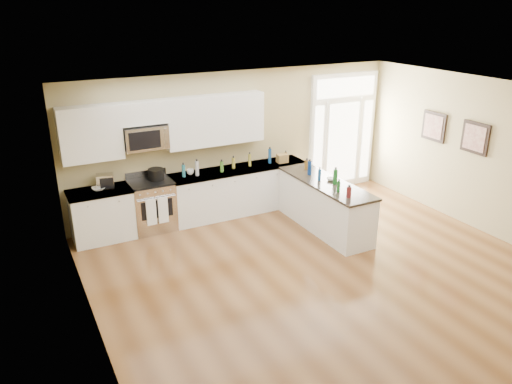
# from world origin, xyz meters

# --- Properties ---
(ground) EXTENTS (8.00, 8.00, 0.00)m
(ground) POSITION_xyz_m (0.00, 0.00, 0.00)
(ground) COLOR #583518
(room_shell) EXTENTS (8.00, 8.00, 8.00)m
(room_shell) POSITION_xyz_m (0.00, 0.00, 1.71)
(room_shell) COLOR tan
(room_shell) RESTS_ON ground
(back_cabinet_left) EXTENTS (1.10, 0.66, 0.94)m
(back_cabinet_left) POSITION_xyz_m (-2.87, 3.69, 0.44)
(back_cabinet_left) COLOR silver
(back_cabinet_left) RESTS_ON ground
(back_cabinet_right) EXTENTS (2.85, 0.66, 0.94)m
(back_cabinet_right) POSITION_xyz_m (-0.16, 3.69, 0.44)
(back_cabinet_right) COLOR silver
(back_cabinet_right) RESTS_ON ground
(peninsula_cabinet) EXTENTS (0.69, 2.32, 0.94)m
(peninsula_cabinet) POSITION_xyz_m (0.93, 2.24, 0.43)
(peninsula_cabinet) COLOR silver
(peninsula_cabinet) RESTS_ON ground
(upper_cabinet_left) EXTENTS (1.04, 0.33, 0.95)m
(upper_cabinet_left) POSITION_xyz_m (-2.88, 3.83, 1.93)
(upper_cabinet_left) COLOR silver
(upper_cabinet_left) RESTS_ON room_shell
(upper_cabinet_right) EXTENTS (1.94, 0.33, 0.95)m
(upper_cabinet_right) POSITION_xyz_m (-0.57, 3.83, 1.93)
(upper_cabinet_right) COLOR silver
(upper_cabinet_right) RESTS_ON room_shell
(upper_cabinet_short) EXTENTS (0.82, 0.33, 0.40)m
(upper_cabinet_short) POSITION_xyz_m (-1.95, 3.83, 2.20)
(upper_cabinet_short) COLOR silver
(upper_cabinet_short) RESTS_ON room_shell
(microwave) EXTENTS (0.78, 0.41, 0.42)m
(microwave) POSITION_xyz_m (-1.95, 3.80, 1.76)
(microwave) COLOR silver
(microwave) RESTS_ON room_shell
(entry_door) EXTENTS (1.70, 0.10, 2.60)m
(entry_door) POSITION_xyz_m (2.55, 3.95, 1.30)
(entry_door) COLOR white
(entry_door) RESTS_ON ground
(wall_art_near) EXTENTS (0.05, 0.58, 0.58)m
(wall_art_near) POSITION_xyz_m (3.47, 2.20, 1.70)
(wall_art_near) COLOR black
(wall_art_near) RESTS_ON room_shell
(wall_art_far) EXTENTS (0.05, 0.58, 0.58)m
(wall_art_far) POSITION_xyz_m (3.47, 1.20, 1.70)
(wall_art_far) COLOR black
(wall_art_far) RESTS_ON room_shell
(kitchen_range) EXTENTS (0.78, 0.69, 1.08)m
(kitchen_range) POSITION_xyz_m (-1.95, 3.69, 0.48)
(kitchen_range) COLOR silver
(kitchen_range) RESTS_ON ground
(stockpot) EXTENTS (0.31, 0.31, 0.22)m
(stockpot) POSITION_xyz_m (-1.82, 3.75, 1.06)
(stockpot) COLOR black
(stockpot) RESTS_ON kitchen_range
(toaster_oven) EXTENTS (0.34, 0.29, 0.25)m
(toaster_oven) POSITION_xyz_m (-2.73, 3.76, 1.07)
(toaster_oven) COLOR silver
(toaster_oven) RESTS_ON back_cabinet_left
(cardboard_box) EXTENTS (0.22, 0.17, 0.18)m
(cardboard_box) POSITION_xyz_m (0.80, 3.61, 1.03)
(cardboard_box) COLOR brown
(cardboard_box) RESTS_ON back_cabinet_right
(bowl_left) EXTENTS (0.22, 0.22, 0.05)m
(bowl_left) POSITION_xyz_m (-2.88, 3.70, 0.97)
(bowl_left) COLOR white
(bowl_left) RESTS_ON back_cabinet_left
(bowl_peninsula) EXTENTS (0.17, 0.17, 0.05)m
(bowl_peninsula) POSITION_xyz_m (1.04, 2.23, 0.97)
(bowl_peninsula) COLOR white
(bowl_peninsula) RESTS_ON peninsula_cabinet
(cup_counter) EXTENTS (0.14, 0.14, 0.11)m
(cup_counter) POSITION_xyz_m (-1.15, 3.76, 0.99)
(cup_counter) COLOR white
(cup_counter) RESTS_ON back_cabinet_right
(counter_bottles) EXTENTS (2.37, 2.40, 0.30)m
(counter_bottles) POSITION_xyz_m (0.32, 2.93, 1.06)
(counter_bottles) COLOR #19591E
(counter_bottles) RESTS_ON back_cabinet_right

